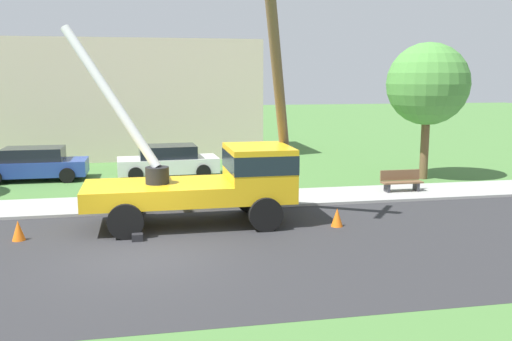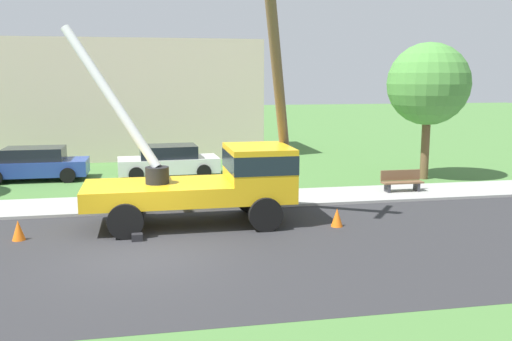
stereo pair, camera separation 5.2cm
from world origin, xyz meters
name	(u,v)px [view 1 (the left image)]	position (x,y,z in m)	size (l,w,h in m)	color
ground_plane	(144,175)	(0.00, 12.00, 0.00)	(120.00, 120.00, 0.00)	#477538
road_asphalt	(144,256)	(0.00, 0.00, 0.00)	(80.00, 8.88, 0.01)	#2B2B2D
sidewalk_strip	(144,204)	(0.00, 5.75, 0.05)	(80.00, 2.63, 0.10)	#9E9E99
utility_truck	(217,178)	(2.22, 2.86, 1.41)	(6.78, 3.20, 5.98)	gold
leaning_utility_pole	(279,85)	(4.15, 2.95, 4.20)	(2.13, 4.11, 8.24)	brown
traffic_cone_ahead	(337,217)	(5.69, 1.73, 0.28)	(0.36, 0.36, 0.56)	orange
traffic_cone_behind	(18,231)	(-3.38, 2.04, 0.28)	(0.36, 0.36, 0.56)	orange
parked_sedan_blue	(34,164)	(-4.63, 11.49, 0.71)	(4.41, 2.03, 1.42)	#263F99
parked_sedan_white	(168,161)	(1.07, 11.18, 0.71)	(4.49, 2.18, 1.42)	silver
park_bench	(401,182)	(9.70, 5.82, 0.46)	(1.60, 0.45, 0.90)	brown
roadside_tree_near	(428,84)	(12.06, 8.58, 4.10)	(3.52, 3.52, 5.89)	brown
lowrise_building_backdrop	(96,99)	(-2.57, 19.04, 3.20)	(18.00, 6.00, 6.40)	beige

